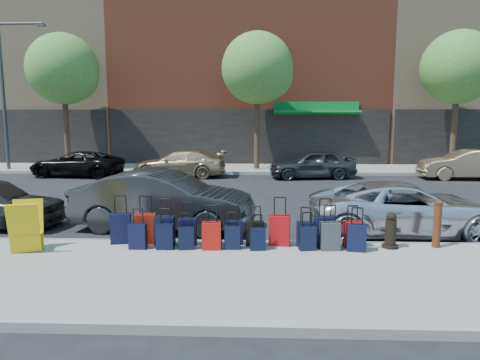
{
  "coord_description": "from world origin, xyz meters",
  "views": [
    {
      "loc": [
        0.47,
        -13.83,
        2.9
      ],
      "look_at": [
        0.0,
        -1.5,
        1.1
      ],
      "focal_mm": 32.0,
      "sensor_mm": 36.0,
      "label": 1
    }
  ],
  "objects_px": {
    "tree_left": "(66,71)",
    "display_rack": "(26,227)",
    "streetlight": "(6,84)",
    "tree_right": "(461,69)",
    "suitcase_front_5": "(235,232)",
    "car_far_0": "(77,164)",
    "car_near_2": "(405,208)",
    "tree_center": "(260,70)",
    "car_far_1": "(180,164)",
    "car_far_2": "(312,164)",
    "car_far_3": "(467,165)",
    "car_near_1": "(164,200)",
    "fire_hydrant": "(391,231)",
    "bollard": "(437,224)"
  },
  "relations": [
    {
      "from": "car_far_2",
      "to": "car_far_1",
      "type": "bearing_deg",
      "value": -99.64
    },
    {
      "from": "suitcase_front_5",
      "to": "car_far_1",
      "type": "relative_size",
      "value": 0.19
    },
    {
      "from": "suitcase_front_5",
      "to": "car_far_2",
      "type": "xyz_separation_m",
      "value": [
        3.17,
        11.52,
        0.28
      ]
    },
    {
      "from": "fire_hydrant",
      "to": "car_far_2",
      "type": "relative_size",
      "value": 0.19
    },
    {
      "from": "car_far_0",
      "to": "car_far_2",
      "type": "height_order",
      "value": "car_far_2"
    },
    {
      "from": "tree_left",
      "to": "car_near_2",
      "type": "bearing_deg",
      "value": -42.1
    },
    {
      "from": "tree_right",
      "to": "car_far_3",
      "type": "bearing_deg",
      "value": -103.81
    },
    {
      "from": "car_far_1",
      "to": "car_near_1",
      "type": "bearing_deg",
      "value": 10.76
    },
    {
      "from": "car_far_3",
      "to": "suitcase_front_5",
      "type": "bearing_deg",
      "value": -39.29
    },
    {
      "from": "car_near_2",
      "to": "tree_center",
      "type": "bearing_deg",
      "value": 15.86
    },
    {
      "from": "display_rack",
      "to": "car_far_1",
      "type": "height_order",
      "value": "car_far_1"
    },
    {
      "from": "car_near_2",
      "to": "display_rack",
      "type": "bearing_deg",
      "value": 104.84
    },
    {
      "from": "tree_center",
      "to": "suitcase_front_5",
      "type": "distance_m",
      "value": 15.12
    },
    {
      "from": "car_near_2",
      "to": "car_far_1",
      "type": "xyz_separation_m",
      "value": [
        -7.52,
        10.3,
        0.01
      ]
    },
    {
      "from": "car_far_0",
      "to": "car_far_3",
      "type": "distance_m",
      "value": 18.95
    },
    {
      "from": "bollard",
      "to": "car_near_2",
      "type": "bearing_deg",
      "value": 94.69
    },
    {
      "from": "tree_center",
      "to": "car_far_0",
      "type": "distance_m",
      "value": 10.6
    },
    {
      "from": "display_rack",
      "to": "car_far_1",
      "type": "bearing_deg",
      "value": 70.16
    },
    {
      "from": "bollard",
      "to": "car_far_1",
      "type": "height_order",
      "value": "car_far_1"
    },
    {
      "from": "streetlight",
      "to": "tree_right",
      "type": "bearing_deg",
      "value": 1.67
    },
    {
      "from": "car_far_3",
      "to": "car_near_1",
      "type": "bearing_deg",
      "value": -48.94
    },
    {
      "from": "tree_center",
      "to": "bollard",
      "type": "relative_size",
      "value": 7.31
    },
    {
      "from": "car_near_2",
      "to": "car_far_0",
      "type": "relative_size",
      "value": 1.04
    },
    {
      "from": "car_near_1",
      "to": "car_far_0",
      "type": "distance_m",
      "value": 11.99
    },
    {
      "from": "tree_left",
      "to": "streetlight",
      "type": "relative_size",
      "value": 0.91
    },
    {
      "from": "suitcase_front_5",
      "to": "car_near_2",
      "type": "height_order",
      "value": "car_near_2"
    },
    {
      "from": "suitcase_front_5",
      "to": "car_far_3",
      "type": "xyz_separation_m",
      "value": [
        10.45,
        11.46,
        0.29
      ]
    },
    {
      "from": "suitcase_front_5",
      "to": "car_far_1",
      "type": "height_order",
      "value": "car_far_1"
    },
    {
      "from": "suitcase_front_5",
      "to": "fire_hydrant",
      "type": "relative_size",
      "value": 1.1
    },
    {
      "from": "tree_center",
      "to": "display_rack",
      "type": "xyz_separation_m",
      "value": [
        -4.91,
        -14.92,
        -4.74
      ]
    },
    {
      "from": "car_near_1",
      "to": "car_far_3",
      "type": "bearing_deg",
      "value": -44.97
    },
    {
      "from": "display_rack",
      "to": "car_near_2",
      "type": "bearing_deg",
      "value": -0.82
    },
    {
      "from": "streetlight",
      "to": "suitcase_front_5",
      "type": "height_order",
      "value": "streetlight"
    },
    {
      "from": "streetlight",
      "to": "display_rack",
      "type": "bearing_deg",
      "value": -59.06
    },
    {
      "from": "car_far_2",
      "to": "streetlight",
      "type": "bearing_deg",
      "value": -104.04
    },
    {
      "from": "tree_left",
      "to": "display_rack",
      "type": "xyz_separation_m",
      "value": [
        5.59,
        -14.92,
        -4.74
      ]
    },
    {
      "from": "tree_right",
      "to": "car_near_2",
      "type": "relative_size",
      "value": 1.54
    },
    {
      "from": "suitcase_front_5",
      "to": "car_far_0",
      "type": "height_order",
      "value": "car_far_0"
    },
    {
      "from": "streetlight",
      "to": "car_far_1",
      "type": "distance_m",
      "value": 10.43
    },
    {
      "from": "car_near_1",
      "to": "car_far_0",
      "type": "bearing_deg",
      "value": 40.17
    },
    {
      "from": "streetlight",
      "to": "car_far_1",
      "type": "xyz_separation_m",
      "value": [
        9.48,
        -1.71,
        -4.0
      ]
    },
    {
      "from": "tree_center",
      "to": "fire_hydrant",
      "type": "xyz_separation_m",
      "value": [
        2.7,
        -14.36,
        -4.9
      ]
    },
    {
      "from": "car_near_1",
      "to": "car_near_2",
      "type": "xyz_separation_m",
      "value": [
        6.14,
        -0.23,
        -0.11
      ]
    },
    {
      "from": "car_far_0",
      "to": "car_far_1",
      "type": "bearing_deg",
      "value": 95.72
    },
    {
      "from": "display_rack",
      "to": "car_near_2",
      "type": "xyz_separation_m",
      "value": [
        8.48,
        2.22,
        -0.02
      ]
    },
    {
      "from": "car_far_2",
      "to": "car_far_0",
      "type": "bearing_deg",
      "value": -98.21
    },
    {
      "from": "streetlight",
      "to": "fire_hydrant",
      "type": "distance_m",
      "value": 21.55
    },
    {
      "from": "suitcase_front_5",
      "to": "car_far_0",
      "type": "xyz_separation_m",
      "value": [
        -8.5,
        11.81,
        0.21
      ]
    },
    {
      "from": "tree_left",
      "to": "car_far_0",
      "type": "distance_m",
      "value": 5.55
    },
    {
      "from": "tree_center",
      "to": "fire_hydrant",
      "type": "relative_size",
      "value": 9.28
    }
  ]
}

